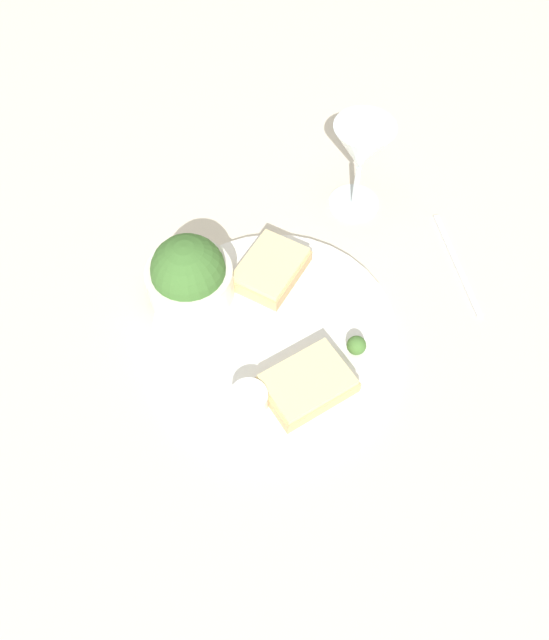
{
  "coord_description": "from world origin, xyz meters",
  "views": [
    {
      "loc": [
        0.25,
        0.33,
        0.68
      ],
      "look_at": [
        0.0,
        0.0,
        0.03
      ],
      "focal_mm": 35.0,
      "sensor_mm": 36.0,
      "label": 1
    }
  ],
  "objects_px": {
    "sauce_ramekin": "(249,399)",
    "wine_glass": "(362,151)",
    "salad_bowl": "(189,275)",
    "cheese_toast_far": "(271,268)",
    "cheese_toast_near": "(307,383)",
    "fork": "(457,262)"
  },
  "relations": [
    {
      "from": "sauce_ramekin",
      "to": "wine_glass",
      "type": "distance_m",
      "value": 0.37
    },
    {
      "from": "salad_bowl",
      "to": "cheese_toast_far",
      "type": "bearing_deg",
      "value": 158.78
    },
    {
      "from": "cheese_toast_near",
      "to": "fork",
      "type": "relative_size",
      "value": 0.67
    },
    {
      "from": "cheese_toast_near",
      "to": "cheese_toast_far",
      "type": "height_order",
      "value": "same"
    },
    {
      "from": "cheese_toast_far",
      "to": "wine_glass",
      "type": "distance_m",
      "value": 0.2
    },
    {
      "from": "sauce_ramekin",
      "to": "wine_glass",
      "type": "bearing_deg",
      "value": -150.98
    },
    {
      "from": "cheese_toast_near",
      "to": "wine_glass",
      "type": "distance_m",
      "value": 0.33
    },
    {
      "from": "salad_bowl",
      "to": "cheese_toast_far",
      "type": "distance_m",
      "value": 0.11
    },
    {
      "from": "wine_glass",
      "to": "fork",
      "type": "relative_size",
      "value": 0.87
    },
    {
      "from": "salad_bowl",
      "to": "sauce_ramekin",
      "type": "distance_m",
      "value": 0.18
    },
    {
      "from": "sauce_ramekin",
      "to": "wine_glass",
      "type": "height_order",
      "value": "wine_glass"
    },
    {
      "from": "salad_bowl",
      "to": "cheese_toast_near",
      "type": "relative_size",
      "value": 1.02
    },
    {
      "from": "sauce_ramekin",
      "to": "fork",
      "type": "height_order",
      "value": "sauce_ramekin"
    },
    {
      "from": "cheese_toast_near",
      "to": "cheese_toast_far",
      "type": "xyz_separation_m",
      "value": [
        -0.07,
        -0.16,
        -0.0
      ]
    },
    {
      "from": "fork",
      "to": "sauce_ramekin",
      "type": "bearing_deg",
      "value": 0.84
    },
    {
      "from": "wine_glass",
      "to": "cheese_toast_near",
      "type": "bearing_deg",
      "value": 38.58
    },
    {
      "from": "salad_bowl",
      "to": "wine_glass",
      "type": "xyz_separation_m",
      "value": [
        -0.28,
        0.0,
        0.05
      ]
    },
    {
      "from": "cheese_toast_far",
      "to": "sauce_ramekin",
      "type": "bearing_deg",
      "value": 45.5
    },
    {
      "from": "sauce_ramekin",
      "to": "fork",
      "type": "relative_size",
      "value": 0.27
    },
    {
      "from": "salad_bowl",
      "to": "sauce_ramekin",
      "type": "height_order",
      "value": "salad_bowl"
    },
    {
      "from": "wine_glass",
      "to": "salad_bowl",
      "type": "bearing_deg",
      "value": -0.01
    },
    {
      "from": "fork",
      "to": "cheese_toast_far",
      "type": "bearing_deg",
      "value": -30.92
    }
  ]
}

